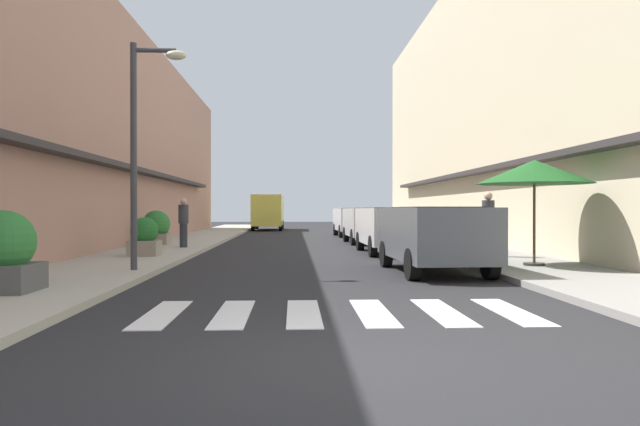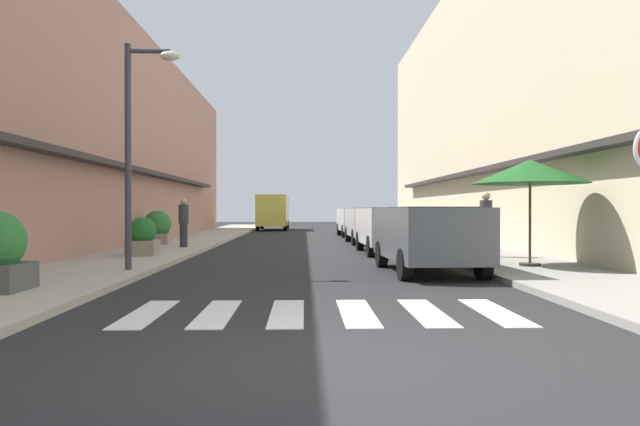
% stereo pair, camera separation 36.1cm
% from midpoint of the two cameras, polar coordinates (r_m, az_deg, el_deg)
% --- Properties ---
extents(ground_plane, '(89.61, 89.61, 0.00)m').
position_cam_midpoint_polar(ground_plane, '(21.70, -0.41, -3.37)').
color(ground_plane, '#232326').
extents(sidewalk_left, '(2.86, 57.02, 0.12)m').
position_cam_midpoint_polar(sidewalk_left, '(22.16, -13.40, -3.15)').
color(sidewalk_left, '#ADA899').
rests_on(sidewalk_left, ground_plane).
extents(sidewalk_right, '(2.86, 57.02, 0.12)m').
position_cam_midpoint_polar(sidewalk_right, '(22.35, 12.45, -3.12)').
color(sidewalk_right, gray).
rests_on(sidewalk_right, ground_plane).
extents(building_row_left, '(5.50, 38.66, 8.32)m').
position_cam_midpoint_polar(building_row_left, '(24.37, -22.04, 6.80)').
color(building_row_left, '#A87A6B').
rests_on(building_row_left, ground_plane).
extents(building_row_right, '(5.50, 38.66, 11.59)m').
position_cam_midpoint_polar(building_row_right, '(24.91, 20.83, 10.46)').
color(building_row_right, beige).
rests_on(building_row_right, ground_plane).
extents(crosswalk, '(5.20, 2.20, 0.01)m').
position_cam_midpoint_polar(crosswalk, '(8.22, 1.48, -9.52)').
color(crosswalk, silver).
rests_on(crosswalk, ground_plane).
extents(parked_car_near, '(1.94, 4.20, 1.47)m').
position_cam_midpoint_polar(parked_car_near, '(13.42, 11.03, -1.75)').
color(parked_car_near, '#4C5156').
rests_on(parked_car_near, ground_plane).
extents(parked_car_mid, '(1.88, 4.38, 1.47)m').
position_cam_midpoint_polar(parked_car_mid, '(19.11, 7.24, -1.11)').
color(parked_car_mid, silver).
rests_on(parked_car_mid, ground_plane).
extents(parked_car_far, '(1.89, 4.05, 1.47)m').
position_cam_midpoint_polar(parked_car_far, '(24.63, 5.26, -0.78)').
color(parked_car_far, silver).
rests_on(parked_car_far, ground_plane).
extents(parked_car_distant, '(1.92, 4.14, 1.47)m').
position_cam_midpoint_polar(parked_car_distant, '(30.89, 3.88, -0.55)').
color(parked_car_distant, silver).
rests_on(parked_car_distant, ground_plane).
extents(delivery_van, '(2.05, 5.42, 2.37)m').
position_cam_midpoint_polar(delivery_van, '(40.52, -4.25, 0.36)').
color(delivery_van, '#D8CC4C').
rests_on(delivery_van, ground_plane).
extents(street_lamp, '(1.19, 0.28, 4.84)m').
position_cam_midpoint_polar(street_lamp, '(13.44, -16.31, 7.62)').
color(street_lamp, '#38383D').
rests_on(street_lamp, sidewalk_left).
extents(cafe_umbrella, '(2.63, 2.63, 2.43)m').
position_cam_midpoint_polar(cafe_umbrella, '(14.53, 20.13, 3.70)').
color(cafe_umbrella, '#262626').
rests_on(cafe_umbrella, sidewalk_right).
extents(planter_midblock, '(0.81, 0.81, 1.07)m').
position_cam_midpoint_polar(planter_midblock, '(17.38, -16.04, -2.25)').
color(planter_midblock, gray).
rests_on(planter_midblock, sidewalk_left).
extents(planter_far, '(1.01, 1.01, 1.25)m').
position_cam_midpoint_polar(planter_far, '(22.81, -14.85, -1.37)').
color(planter_far, gray).
rests_on(planter_far, sidewalk_left).
extents(pedestrian_walking_near, '(0.34, 0.34, 1.67)m').
position_cam_midpoint_polar(pedestrian_walking_near, '(20.78, -12.43, -0.79)').
color(pedestrian_walking_near, '#282B33').
rests_on(pedestrian_walking_near, sidewalk_left).
extents(pedestrian_walking_far, '(0.34, 0.34, 1.77)m').
position_cam_midpoint_polar(pedestrian_walking_far, '(16.92, 16.18, -0.85)').
color(pedestrian_walking_far, '#282B33').
rests_on(pedestrian_walking_far, sidewalk_right).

